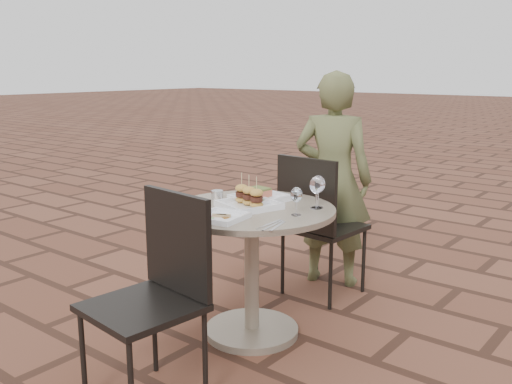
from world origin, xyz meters
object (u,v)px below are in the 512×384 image
Objects in this scene: diner at (333,179)px; chair_near at (159,280)px; plate_sliders at (249,200)px; plate_salmon at (260,197)px; plate_tuna at (221,216)px; cafe_table at (252,251)px; chair_far at (316,215)px.

chair_near is at bearing 76.36° from diner.
diner is 0.99m from plate_sliders.
plate_salmon is 1.21× the size of plate_tuna.
chair_far is at bearing 91.44° from cafe_table.
cafe_table is 0.97× the size of chair_far.
plate_salmon is (-0.06, -0.50, 0.20)m from chair_far.
plate_sliders reaches higher than cafe_table.
plate_sliders is (0.06, -0.17, 0.02)m from plate_salmon.
diner is 1.27m from plate_tuna.
diner is 0.82m from plate_salmon.
cafe_table is 0.32m from plate_salmon.
plate_salmon is (-0.13, 0.89, 0.20)m from chair_near.
chair_near is (0.06, -0.72, 0.07)m from cafe_table.
plate_tuna is (0.03, -0.28, 0.26)m from cafe_table.
chair_near is at bearing -85.19° from cafe_table.
plate_salmon is at bearing 72.37° from diner.
plate_salmon is at bearing 113.75° from cafe_table.
plate_salmon is (0.01, -0.82, 0.03)m from diner.
diner reaches higher than plate_sliders.
diner reaches higher than chair_near.
chair_far reaches higher than plate_tuna.
plate_tuna is (0.05, -0.95, 0.19)m from chair_far.
cafe_table is 2.99× the size of plate_salmon.
cafe_table is 0.29m from plate_sliders.
diner is (-0.09, 0.98, 0.24)m from cafe_table.
chair_far is (-0.02, 0.67, 0.07)m from cafe_table.
chair_far is at bearing 90.39° from plate_sliders.
chair_far is 0.37m from diner.
chair_near is at bearing -84.18° from plate_sliders.
chair_near reaches higher than plate_tuna.
plate_salmon is at bearing 109.35° from plate_sliders.
diner is at bearing 95.02° from cafe_table.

